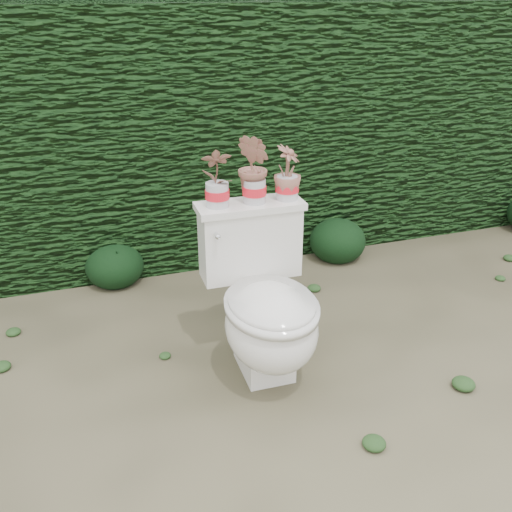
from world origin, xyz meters
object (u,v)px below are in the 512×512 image
object	(u,v)px
potted_plant_center	(254,170)
potted_plant_left	(217,179)
potted_plant_right	(287,174)
toilet	(265,307)

from	to	relation	value
potted_plant_center	potted_plant_left	bearing A→B (deg)	-102.36
potted_plant_right	potted_plant_center	bearing A→B (deg)	126.06
toilet	potted_plant_right	size ratio (longest dim) A/B	3.27
toilet	potted_plant_left	size ratio (longest dim) A/B	3.02
potted_plant_right	toilet	bearing A→B (deg)	178.99
potted_plant_center	potted_plant_right	distance (m)	0.16
potted_plant_left	potted_plant_center	distance (m)	0.18
potted_plant_left	potted_plant_right	bearing A→B (deg)	-170.92
potted_plant_left	toilet	bearing A→B (deg)	131.61
toilet	potted_plant_left	bearing A→B (deg)	122.53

